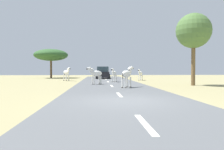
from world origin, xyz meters
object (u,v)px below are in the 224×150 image
at_px(car_0, 102,72).
at_px(zebra_2, 127,74).
at_px(zebra_3, 96,74).
at_px(tree_1, 194,31).
at_px(car_1, 103,73).
at_px(zebra_0, 114,73).
at_px(zebra_1, 140,73).
at_px(zebra_4, 67,73).
at_px(tree_0, 51,55).

bearing_deg(car_0, zebra_2, -90.77).
distance_m(zebra_3, tree_1, 9.09).
bearing_deg(tree_1, car_1, 117.58).
distance_m(zebra_0, zebra_1, 5.42).
height_order(zebra_1, car_1, car_1).
bearing_deg(zebra_3, tree_1, -130.37).
xyz_separation_m(zebra_0, zebra_4, (-5.45, 3.34, 0.06)).
distance_m(zebra_0, car_0, 15.68).
bearing_deg(zebra_1, zebra_4, 32.99).
bearing_deg(zebra_3, zebra_1, -67.07).
xyz_separation_m(zebra_3, car_0, (0.91, 19.46, -0.14)).
relative_size(zebra_3, tree_0, 0.29).
relative_size(zebra_4, tree_0, 0.31).
bearing_deg(tree_0, car_1, -23.67).
relative_size(zebra_2, zebra_4, 0.96).
distance_m(zebra_2, zebra_3, 4.20).
bearing_deg(zebra_1, zebra_3, 83.45).
distance_m(car_0, tree_1, 22.28).
xyz_separation_m(zebra_4, tree_1, (11.80, -8.39, 3.58)).
height_order(zebra_0, car_1, car_1).
height_order(zebra_2, zebra_4, zebra_4).
xyz_separation_m(zebra_3, car_1, (0.91, 12.82, -0.14)).
bearing_deg(tree_1, zebra_3, 171.48).
bearing_deg(zebra_2, zebra_3, 159.58).
distance_m(zebra_3, car_0, 19.49).
bearing_deg(zebra_3, zebra_2, -178.80).
relative_size(zebra_1, zebra_2, 0.91).
xyz_separation_m(zebra_0, car_0, (-0.99, 15.65, -0.09)).
height_order(zebra_3, tree_0, tree_0).
bearing_deg(car_1, zebra_2, -84.81).
relative_size(zebra_3, zebra_4, 0.94).
relative_size(zebra_0, car_0, 0.34).
xyz_separation_m(zebra_1, zebra_4, (-9.09, -0.69, 0.13)).
relative_size(car_0, tree_1, 0.73).
height_order(zebra_4, tree_0, tree_0).
relative_size(zebra_3, car_0, 0.35).
xyz_separation_m(zebra_2, car_1, (-1.38, 16.34, -0.15)).
distance_m(zebra_1, zebra_2, 11.81).
bearing_deg(zebra_4, car_1, -160.74).
relative_size(zebra_0, tree_1, 0.25).
bearing_deg(car_1, zebra_1, -46.76).
relative_size(car_1, tree_1, 0.71).
xyz_separation_m(zebra_1, car_1, (-4.62, 4.98, -0.02)).
height_order(zebra_4, car_0, car_0).
bearing_deg(zebra_3, tree_0, -7.82).
bearing_deg(car_1, tree_0, 156.69).
xyz_separation_m(zebra_3, tree_1, (8.25, -1.24, 3.60)).
bearing_deg(tree_0, tree_1, -48.59).
height_order(zebra_0, tree_0, tree_0).
bearing_deg(zebra_0, tree_0, -32.35).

